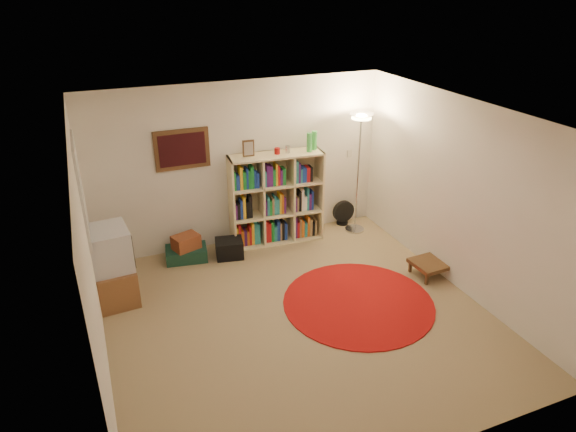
# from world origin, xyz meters

# --- Properties ---
(room) EXTENTS (4.54, 4.54, 2.54)m
(room) POSITION_xyz_m (-0.05, 0.05, 1.26)
(room) COLOR #957D57
(room) RESTS_ON ground
(bookshelf) EXTENTS (1.46, 0.52, 1.72)m
(bookshelf) POSITION_xyz_m (0.46, 2.02, 0.69)
(bookshelf) COLOR #FFE8AA
(bookshelf) RESTS_ON ground
(floor_lamp) EXTENTS (0.42, 0.42, 1.95)m
(floor_lamp) POSITION_xyz_m (1.80, 1.84, 1.62)
(floor_lamp) COLOR #BCBCC1
(floor_lamp) RESTS_ON ground
(floor_fan) EXTENTS (0.37, 0.20, 0.42)m
(floor_fan) POSITION_xyz_m (1.72, 2.12, 0.21)
(floor_fan) COLOR black
(floor_fan) RESTS_ON ground
(tv_stand) EXTENTS (0.54, 0.73, 1.01)m
(tv_stand) POSITION_xyz_m (-2.03, 1.26, 0.49)
(tv_stand) COLOR brown
(tv_stand) RESTS_ON ground
(suitcase) EXTENTS (0.64, 0.47, 0.19)m
(suitcase) POSITION_xyz_m (-0.98, 1.94, 0.10)
(suitcase) COLOR #143729
(suitcase) RESTS_ON ground
(wicker_basket) EXTENTS (0.43, 0.37, 0.21)m
(wicker_basket) POSITION_xyz_m (-0.97, 1.92, 0.30)
(wicker_basket) COLOR brown
(wicker_basket) RESTS_ON suitcase
(duffel_bag) EXTENTS (0.45, 0.40, 0.27)m
(duffel_bag) POSITION_xyz_m (-0.36, 1.78, 0.14)
(duffel_bag) COLOR black
(duffel_bag) RESTS_ON ground
(paper_towel) EXTENTS (0.13, 0.13, 0.26)m
(paper_towel) POSITION_xyz_m (0.03, 2.22, 0.13)
(paper_towel) COLOR silver
(paper_towel) RESTS_ON ground
(red_rug) EXTENTS (1.94, 1.94, 0.02)m
(red_rug) POSITION_xyz_m (0.83, -0.01, 0.01)
(red_rug) COLOR #980C0B
(red_rug) RESTS_ON ground
(side_table) EXTENTS (0.48, 0.48, 0.21)m
(side_table) POSITION_xyz_m (2.08, 0.21, 0.18)
(side_table) COLOR #472C18
(side_table) RESTS_ON ground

